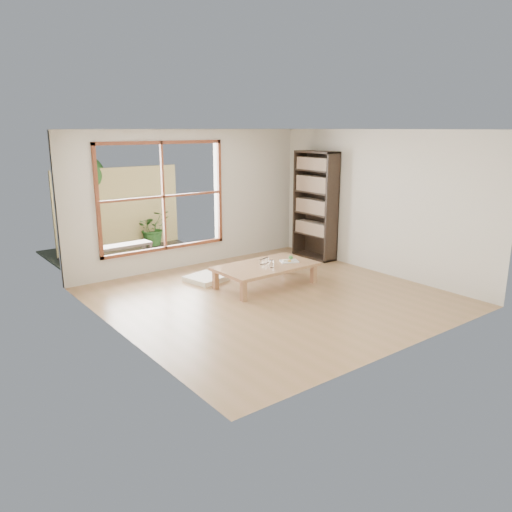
{
  "coord_description": "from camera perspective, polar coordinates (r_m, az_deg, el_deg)",
  "views": [
    {
      "loc": [
        -4.79,
        -5.87,
        2.63
      ],
      "look_at": [
        0.1,
        0.53,
        0.55
      ],
      "focal_mm": 35.0,
      "sensor_mm": 36.0,
      "label": 1
    }
  ],
  "objects": [
    {
      "name": "garden_tree",
      "position": [
        11.33,
        -19.44,
        8.58
      ],
      "size": [
        1.04,
        0.85,
        2.22
      ],
      "color": "#4C3D2D",
      "rests_on": "ground"
    },
    {
      "name": "garden_bench",
      "position": [
        10.19,
        -15.02,
        0.95
      ],
      "size": [
        1.17,
        0.38,
        0.37
      ],
      "rotation": [
        0.0,
        0.0,
        0.04
      ],
      "color": "#32241B",
      "rests_on": "deck"
    },
    {
      "name": "deck",
      "position": [
        10.64,
        -13.03,
        -0.21
      ],
      "size": [
        2.8,
        2.0,
        0.05
      ],
      "primitive_type": "cube",
      "color": "#342C25",
      "rests_on": "ground"
    },
    {
      "name": "bookshelf",
      "position": [
        10.28,
        6.8,
        5.76
      ],
      "size": [
        0.35,
        0.98,
        2.18
      ],
      "primitive_type": "cube",
      "color": "#32241B",
      "rests_on": "ground"
    },
    {
      "name": "floor_cushion",
      "position": [
        8.86,
        -5.76,
        -2.56
      ],
      "size": [
        0.71,
        0.71,
        0.09
      ],
      "primitive_type": "cube",
      "rotation": [
        0.0,
        0.0,
        0.22
      ],
      "color": "white",
      "rests_on": "ground"
    },
    {
      "name": "food_tray",
      "position": [
        8.68,
        3.84,
        -0.49
      ],
      "size": [
        0.36,
        0.32,
        0.09
      ],
      "rotation": [
        0.0,
        0.0,
        -0.42
      ],
      "color": "white",
      "rests_on": "low_table"
    },
    {
      "name": "low_table",
      "position": [
        8.47,
        1.09,
        -1.31
      ],
      "size": [
        1.7,
        0.97,
        0.37
      ],
      "rotation": [
        0.0,
        0.0,
        0.01
      ],
      "color": "#AA8252",
      "rests_on": "ground"
    },
    {
      "name": "shrub_left",
      "position": [
        10.76,
        -19.59,
        2.03
      ],
      "size": [
        0.6,
        0.55,
        0.88
      ],
      "primitive_type": "imported",
      "rotation": [
        0.0,
        0.0,
        0.4
      ],
      "color": "#2D5921",
      "rests_on": "deck"
    },
    {
      "name": "glass_small",
      "position": [
        8.48,
        0.64,
        -0.69
      ],
      "size": [
        0.06,
        0.06,
        0.08
      ],
      "primitive_type": "cylinder",
      "color": "silver",
      "rests_on": "low_table"
    },
    {
      "name": "ground",
      "position": [
        8.01,
        1.72,
        -4.68
      ],
      "size": [
        5.0,
        5.0,
        0.0
      ],
      "primitive_type": "plane",
      "color": "#A37A51",
      "rests_on": "ground"
    },
    {
      "name": "bamboo_fence",
      "position": [
        11.37,
        -15.41,
        5.21
      ],
      "size": [
        2.8,
        0.06,
        1.8
      ],
      "primitive_type": "cube",
      "color": "tan",
      "rests_on": "ground"
    },
    {
      "name": "glass_short",
      "position": [
        8.51,
        0.96,
        -0.59
      ],
      "size": [
        0.07,
        0.07,
        0.09
      ],
      "primitive_type": "cylinder",
      "color": "silver",
      "rests_on": "low_table"
    },
    {
      "name": "shrub_right",
      "position": [
        11.59,
        -11.66,
        3.2
      ],
      "size": [
        0.77,
        0.68,
        0.8
      ],
      "primitive_type": "imported",
      "rotation": [
        0.0,
        0.0,
        -0.09
      ],
      "color": "#2D5921",
      "rests_on": "deck"
    },
    {
      "name": "glass_mid",
      "position": [
        8.6,
        1.27,
        -0.45
      ],
      "size": [
        0.06,
        0.06,
        0.09
      ],
      "primitive_type": "cylinder",
      "color": "silver",
      "rests_on": "low_table"
    },
    {
      "name": "glass_tall",
      "position": [
        8.3,
        1.79,
        -0.88
      ],
      "size": [
        0.07,
        0.07,
        0.12
      ],
      "primitive_type": "cylinder",
      "color": "silver",
      "rests_on": "low_table"
    }
  ]
}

